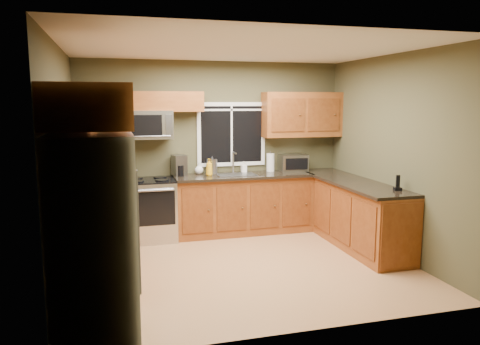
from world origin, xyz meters
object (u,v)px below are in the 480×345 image
range (150,209)px  microwave (147,125)px  kettle (212,166)px  paper_towel_roll (270,162)px  coffee_maker (179,166)px  soap_bottle_b (244,167)px  soap_bottle_c (199,169)px  cordless_phone (398,186)px  refrigerator (94,236)px  toaster_oven (293,163)px  soap_bottle_a (209,167)px

range → microwave: size_ratio=1.23×
microwave → kettle: size_ratio=2.62×
microwave → paper_towel_roll: microwave is taller
coffee_maker → soap_bottle_b: coffee_maker is taller
soap_bottle_b → soap_bottle_c: soap_bottle_b is taller
microwave → cordless_phone: bearing=-32.7°
cordless_phone → paper_towel_roll: bearing=117.3°
coffee_maker → soap_bottle_b: bearing=2.7°
refrigerator → kettle: size_ratio=6.19×
soap_bottle_b → paper_towel_roll: bearing=-1.1°
range → toaster_oven: 2.43m
refrigerator → microwave: bearing=76.7°
kettle → paper_towel_roll: bearing=1.8°
kettle → soap_bottle_a: kettle is taller
refrigerator → microwave: 3.10m
soap_bottle_a → cordless_phone: 2.78m
cordless_phone → toaster_oven: bearing=109.0°
coffee_maker → kettle: size_ratio=1.08×
soap_bottle_c → kettle: bearing=-14.0°
toaster_oven → coffee_maker: 1.87m
soap_bottle_c → refrigerator: bearing=-116.4°
coffee_maker → kettle: (0.52, 0.01, -0.01)m
range → soap_bottle_b: soap_bottle_b is taller
range → paper_towel_roll: bearing=6.1°
toaster_oven → soap_bottle_b: 0.82m
toaster_oven → paper_towel_roll: 0.38m
soap_bottle_b → soap_bottle_a: bearing=-162.8°
range → coffee_maker: (0.48, 0.17, 0.62)m
coffee_maker → kettle: bearing=1.3°
microwave → coffee_maker: microwave is taller
paper_towel_roll → soap_bottle_c: (-1.18, 0.02, -0.06)m
paper_towel_roll → soap_bottle_c: size_ratio=1.86×
range → refrigerator: bearing=-104.0°
paper_towel_roll → soap_bottle_a: paper_towel_roll is taller
soap_bottle_b → cordless_phone: cordless_phone is taller
coffee_maker → cordless_phone: (2.54, -1.97, -0.09)m
microwave → paper_towel_roll: 2.08m
range → soap_bottle_c: soap_bottle_c is taller
range → toaster_oven: bearing=3.6°
toaster_oven → soap_bottle_c: toaster_oven is taller
refrigerator → kettle: 3.40m
microwave → toaster_oven: microwave is taller
soap_bottle_a → range: bearing=-178.1°
refrigerator → coffee_maker: refrigerator is taller
kettle → paper_towel_roll: paper_towel_roll is taller
paper_towel_roll → cordless_phone: size_ratio=1.62×
range → kettle: bearing=10.2°
soap_bottle_c → soap_bottle_b: bearing=-0.9°
kettle → cordless_phone: size_ratio=1.45×
refrigerator → kettle: (1.69, 2.95, 0.17)m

